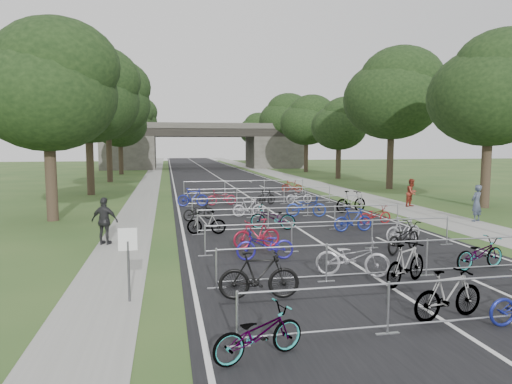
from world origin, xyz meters
The scene contains 54 objects.
ground centered at (0.00, 0.00, 0.00)m, with size 200.00×200.00×0.00m, color #2E4F22.
road centered at (0.00, 50.00, 0.01)m, with size 11.00×140.00×0.01m, color black.
sidewalk_right centered at (8.00, 50.00, 0.01)m, with size 3.00×140.00×0.01m, color gray.
sidewalk_left centered at (-7.50, 50.00, 0.01)m, with size 2.00×140.00×0.01m, color gray.
lane_markings centered at (0.00, 50.00, 0.00)m, with size 0.12×140.00×0.00m, color silver.
overpass_bridge centered at (0.00, 65.00, 3.53)m, with size 31.00×8.00×7.05m.
park_sign centered at (-6.80, 3.00, 1.27)m, with size 0.45×0.06×1.83m.
tree_left_0 centered at (-11.39, 15.93, 6.49)m, with size 6.72×6.72×10.25m.
tree_right_0 centered at (13.11, 15.93, 6.92)m, with size 7.17×7.17×10.93m.
tree_left_1 centered at (-11.39, 27.93, 7.30)m, with size 7.56×7.56×11.53m.
tree_right_1 centered at (13.11, 27.93, 7.90)m, with size 8.18×8.18×12.47m.
tree_left_2 centered at (-11.39, 39.93, 8.12)m, with size 8.40×8.40×12.81m.
tree_right_2 centered at (13.11, 39.93, 5.95)m, with size 6.16×6.16×9.39m.
tree_left_3 centered at (-11.39, 51.93, 6.49)m, with size 6.72×6.72×10.25m.
tree_right_3 centered at (13.11, 51.93, 6.92)m, with size 7.17×7.17×10.93m.
tree_left_4 centered at (-11.39, 63.93, 7.30)m, with size 7.56×7.56×11.53m.
tree_right_4 centered at (13.11, 63.93, 7.90)m, with size 8.18×8.18×12.47m.
tree_left_5 centered at (-11.39, 75.93, 8.12)m, with size 8.40×8.40×12.81m.
tree_right_5 centered at (13.11, 75.93, 5.95)m, with size 6.16×6.16×9.39m.
tree_left_6 centered at (-11.39, 87.93, 6.49)m, with size 6.72×6.72×10.25m.
tree_right_6 centered at (13.11, 87.93, 6.92)m, with size 7.17×7.17×10.93m.
barrier_row_0 centered at (0.00, 0.00, 0.55)m, with size 9.70×0.08×1.10m.
barrier_row_1 centered at (0.00, 3.60, 0.55)m, with size 9.70×0.08×1.10m.
barrier_row_2 centered at (0.00, 7.20, 0.55)m, with size 9.70×0.08×1.10m.
barrier_row_3 centered at (0.00, 11.00, 0.55)m, with size 9.70×0.08×1.10m.
barrier_row_4 centered at (0.00, 15.00, 0.55)m, with size 9.70×0.08×1.10m.
barrier_row_5 centered at (0.00, 20.00, 0.55)m, with size 9.70×0.08×1.10m.
barrier_row_6 centered at (0.00, 26.00, 0.55)m, with size 9.70×0.08×1.10m.
bike_0 centered at (-4.30, -0.54, 0.47)m, with size 0.63×1.81×0.95m, color #9EA0A6.
bike_1 centered at (0.14, 0.48, 0.56)m, with size 0.52×1.85×1.11m, color #9EA0A6.
bike_4 centered at (-3.66, 2.55, 0.60)m, with size 0.57×2.00×1.20m, color black.
bike_5 centered at (-0.61, 3.96, 0.56)m, with size 0.74×2.11×1.11m, color #A5A4AC.
bike_6 centered at (0.52, 2.96, 0.57)m, with size 0.54×1.91×1.15m, color #9EA0A6.
bike_7 centered at (3.51, 3.91, 0.49)m, with size 0.65×1.87×0.98m, color #9EA0A6.
bike_8 centered at (-2.69, 6.29, 0.51)m, with size 0.67×1.93×1.01m, color navy.
bike_9 centered at (-2.64, 7.98, 0.54)m, with size 0.51×1.81×1.09m, color maroon.
bike_10 centered at (2.35, 6.39, 0.53)m, with size 0.71×2.03×1.07m, color black.
bike_11 centered at (3.17, 7.89, 0.51)m, with size 0.48×1.70×1.02m, color #ADADB5.
bike_12 centered at (-4.23, 10.98, 0.50)m, with size 0.47×1.65×0.99m, color #9EA0A6.
bike_13 centered at (-1.20, 11.54, 0.54)m, with size 0.71×2.05×1.08m, color #9EA0A6.
bike_14 centered at (2.14, 10.36, 0.52)m, with size 0.49×1.74×1.05m, color navy.
bike_15 centered at (3.89, 11.84, 0.46)m, with size 0.61×1.74×0.91m, color maroon.
bike_16 centered at (-4.30, 14.70, 0.46)m, with size 0.62×1.77×0.93m, color black.
bike_17 centered at (-1.64, 15.24, 0.51)m, with size 0.48×1.68×1.01m, color #B6B5BD.
bike_18 centered at (1.35, 14.69, 0.56)m, with size 0.74×2.11×1.11m, color navy.
bike_19 centered at (4.30, 15.72, 0.62)m, with size 0.58×2.05×1.23m, color #9EA0A6.
bike_20 centered at (-4.30, 19.90, 0.57)m, with size 0.54×1.90×1.14m, color navy.
bike_21 centered at (-2.48, 20.17, 0.48)m, with size 0.64×1.84×0.97m, color maroon.
bike_22 centered at (0.23, 19.61, 0.49)m, with size 0.46×1.64×0.99m, color black.
bike_23 centered at (2.51, 19.92, 0.47)m, with size 0.63×1.81×0.95m, color #A1A3A9.
bike_27 centered at (3.95, 26.76, 0.50)m, with size 0.47×1.66×1.00m, color maroon.
pedestrian_a centered at (9.19, 11.66, 0.91)m, with size 0.67×0.44×1.83m, color #384155.
pedestrian_b centered at (8.89, 17.22, 0.86)m, with size 0.83×0.65×1.71m, color maroon.
pedestrian_c centered at (-8.20, 9.76, 0.91)m, with size 1.06×0.44×1.81m, color #242527.
Camera 1 is at (-5.85, -8.18, 3.83)m, focal length 32.00 mm.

